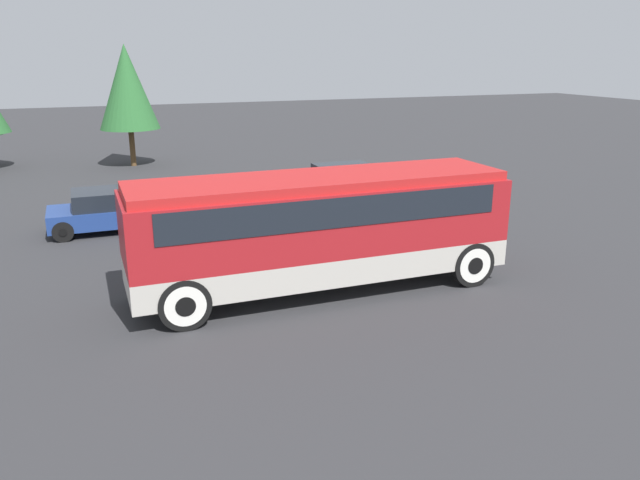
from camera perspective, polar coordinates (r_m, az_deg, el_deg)
ground_plane at (r=15.78m, az=0.00°, el=-4.57°), size 120.00×120.00×0.00m
tour_bus at (r=15.25m, az=0.33°, el=1.68°), size 9.32×2.55×2.92m
parked_car_near at (r=25.18m, az=2.43°, el=5.30°), size 4.24×1.90×1.44m
parked_car_mid at (r=21.95m, az=-18.64°, el=2.59°), size 4.02×1.95×1.38m
tree_left at (r=33.99m, az=-17.22°, el=13.21°), size 3.02×3.02×6.15m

